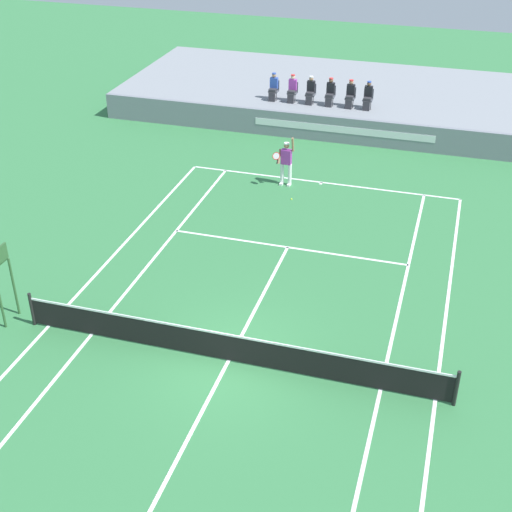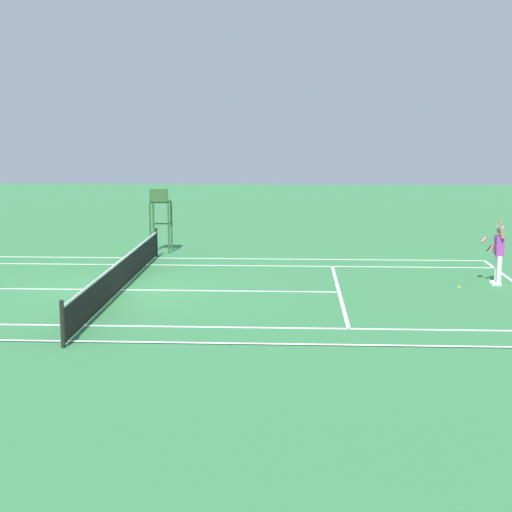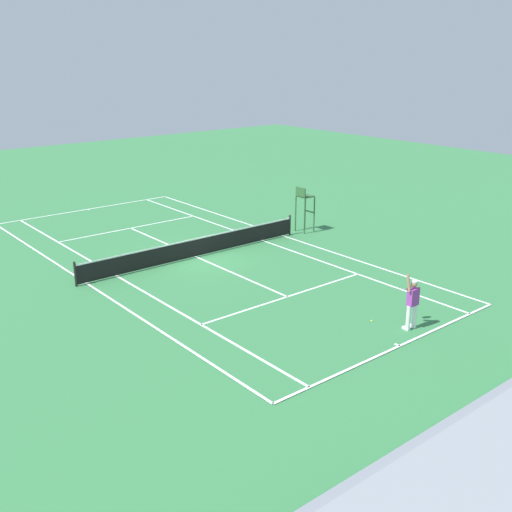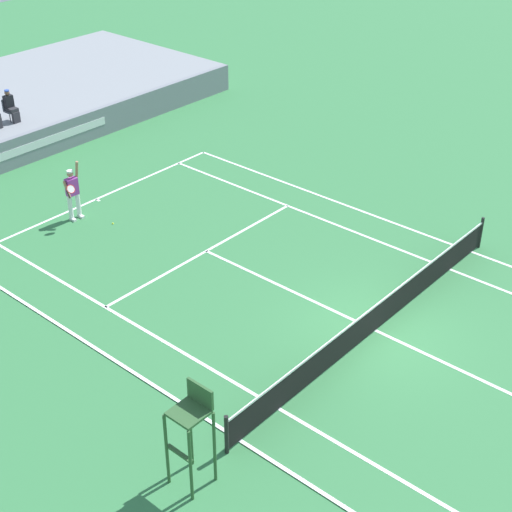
{
  "view_description": "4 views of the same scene",
  "coord_description": "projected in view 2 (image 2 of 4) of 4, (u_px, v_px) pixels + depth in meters",
  "views": [
    {
      "loc": [
        5.1,
        -14.44,
        12.44
      ],
      "look_at": [
        -0.4,
        3.95,
        1.0
      ],
      "focal_mm": 50.66,
      "sensor_mm": 36.0,
      "label": 1
    },
    {
      "loc": [
        22.37,
        5.05,
        4.91
      ],
      "look_at": [
        -0.4,
        3.95,
        1.0
      ],
      "focal_mm": 54.89,
      "sensor_mm": 36.0,
      "label": 2
    },
    {
      "loc": [
        15.09,
        22.88,
        9.16
      ],
      "look_at": [
        -0.4,
        3.95,
        1.0
      ],
      "focal_mm": 42.88,
      "sensor_mm": 36.0,
      "label": 3
    },
    {
      "loc": [
        -14.94,
        -8.68,
        12.72
      ],
      "look_at": [
        -0.4,
        3.95,
        1.0
      ],
      "focal_mm": 54.54,
      "sensor_mm": 36.0,
      "label": 4
    }
  ],
  "objects": [
    {
      "name": "ground_plane",
      "position": [
        122.0,
        291.0,
        23.09
      ],
      "size": [
        80.0,
        80.0,
        0.0
      ],
      "primitive_type": "plane",
      "color": "#337542"
    },
    {
      "name": "tennis_ball",
      "position": [
        459.0,
        287.0,
        23.38
      ],
      "size": [
        0.07,
        0.07,
        0.07
      ],
      "primitive_type": "sphere",
      "color": "#D1E533",
      "rests_on": "ground"
    },
    {
      "name": "umpire_chair",
      "position": [
        160.0,
        212.0,
        29.67
      ],
      "size": [
        0.77,
        0.77,
        2.44
      ],
      "color": "#2D562D",
      "rests_on": "ground"
    },
    {
      "name": "court",
      "position": [
        122.0,
        290.0,
        23.08
      ],
      "size": [
        11.08,
        23.88,
        0.03
      ],
      "color": "#337542",
      "rests_on": "ground"
    },
    {
      "name": "net",
      "position": [
        121.0,
        273.0,
        23.0
      ],
      "size": [
        11.98,
        0.1,
        1.07
      ],
      "color": "black",
      "rests_on": "ground"
    },
    {
      "name": "tennis_player",
      "position": [
        498.0,
        253.0,
        23.72
      ],
      "size": [
        0.77,
        0.62,
        2.08
      ],
      "color": "white",
      "rests_on": "ground"
    }
  ]
}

